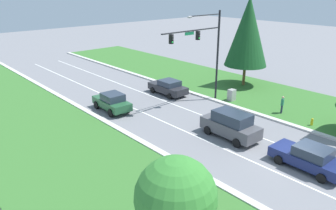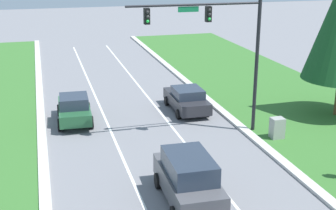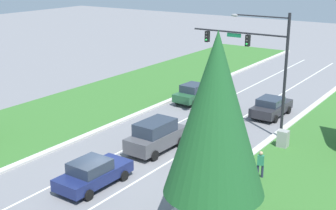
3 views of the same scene
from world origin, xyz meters
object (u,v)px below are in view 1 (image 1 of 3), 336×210
(forest_sedan, at_px, (112,102))
(fire_hydrant, at_px, (312,122))
(traffic_signal_mast, at_px, (205,45))
(conifer_near_right_tree, at_px, (248,32))
(graphite_suv, at_px, (231,125))
(navy_sedan, at_px, (309,157))
(oak_near_left_tree, at_px, (176,197))
(utility_cabinet, at_px, (232,95))
(charcoal_sedan, at_px, (168,87))
(pedestrian, at_px, (282,104))

(forest_sedan, xyz_separation_m, fire_hydrant, (10.52, -14.10, -0.53))
(traffic_signal_mast, bearing_deg, fire_hydrant, -74.70)
(forest_sedan, distance_m, fire_hydrant, 17.60)
(conifer_near_right_tree, bearing_deg, graphite_suv, -147.72)
(navy_sedan, relative_size, oak_near_left_tree, 0.92)
(forest_sedan, distance_m, graphite_suv, 11.54)
(navy_sedan, distance_m, fire_hydrant, 7.38)
(graphite_suv, bearing_deg, traffic_signal_mast, 60.15)
(forest_sedan, height_order, conifer_near_right_tree, conifer_near_right_tree)
(graphite_suv, bearing_deg, utility_cabinet, 39.14)
(forest_sedan, bearing_deg, oak_near_left_tree, -112.25)
(graphite_suv, bearing_deg, charcoal_sedan, 74.28)
(charcoal_sedan, distance_m, graphite_suv, 11.70)
(charcoal_sedan, relative_size, utility_cabinet, 3.72)
(traffic_signal_mast, bearing_deg, oak_near_left_tree, -140.34)
(traffic_signal_mast, relative_size, forest_sedan, 2.01)
(charcoal_sedan, height_order, graphite_suv, graphite_suv)
(navy_sedan, distance_m, forest_sedan, 17.54)
(forest_sedan, bearing_deg, fire_hydrant, -50.89)
(traffic_signal_mast, relative_size, navy_sedan, 1.91)
(traffic_signal_mast, height_order, conifer_near_right_tree, conifer_near_right_tree)
(conifer_near_right_tree, bearing_deg, navy_sedan, -131.17)
(charcoal_sedan, xyz_separation_m, oak_near_left_tree, (-15.11, -17.49, 2.64))
(charcoal_sedan, relative_size, conifer_near_right_tree, 0.45)
(forest_sedan, relative_size, pedestrian, 2.61)
(charcoal_sedan, bearing_deg, fire_hydrant, -76.44)
(graphite_suv, xyz_separation_m, pedestrian, (7.45, -0.00, -0.12))
(graphite_suv, bearing_deg, conifer_near_right_tree, 33.95)
(forest_sedan, xyz_separation_m, graphite_suv, (3.70, -10.93, 0.19))
(oak_near_left_tree, bearing_deg, forest_sedan, 65.37)
(navy_sedan, bearing_deg, oak_near_left_tree, -178.10)
(fire_hydrant, bearing_deg, traffic_signal_mast, 105.30)
(oak_near_left_tree, bearing_deg, traffic_signal_mast, 39.66)
(conifer_near_right_tree, bearing_deg, charcoal_sedan, 159.04)
(graphite_suv, height_order, pedestrian, graphite_suv)
(oak_near_left_tree, bearing_deg, conifer_near_right_tree, 30.52)
(traffic_signal_mast, bearing_deg, conifer_near_right_tree, 7.42)
(navy_sedan, relative_size, graphite_suv, 0.99)
(navy_sedan, bearing_deg, pedestrian, 41.36)
(forest_sedan, distance_m, conifer_near_right_tree, 17.19)
(charcoal_sedan, distance_m, conifer_near_right_tree, 10.90)
(graphite_suv, distance_m, pedestrian, 7.45)
(traffic_signal_mast, bearing_deg, navy_sedan, -107.28)
(conifer_near_right_tree, height_order, oak_near_left_tree, conifer_near_right_tree)
(pedestrian, height_order, conifer_near_right_tree, conifer_near_right_tree)
(utility_cabinet, relative_size, oak_near_left_tree, 0.24)
(navy_sedan, relative_size, forest_sedan, 1.05)
(forest_sedan, relative_size, oak_near_left_tree, 0.87)
(charcoal_sedan, distance_m, fire_hydrant, 14.72)
(graphite_suv, distance_m, fire_hydrant, 7.56)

